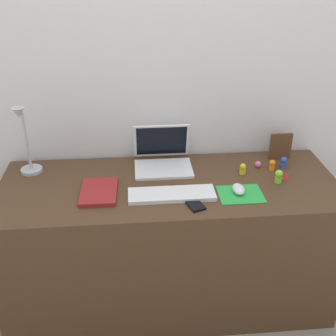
{
  "coord_description": "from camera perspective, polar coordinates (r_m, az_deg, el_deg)",
  "views": [
    {
      "loc": [
        -0.17,
        -1.8,
        1.8
      ],
      "look_at": [
        -0.01,
        0.0,
        0.83
      ],
      "focal_mm": 45.13,
      "sensor_mm": 36.0,
      "label": 1
    }
  ],
  "objects": [
    {
      "name": "cell_phone",
      "position": [
        1.94,
        3.48,
        -4.77
      ],
      "size": [
        0.1,
        0.14,
        0.01
      ],
      "primitive_type": "cube",
      "rotation": [
        0.0,
        0.0,
        0.33
      ],
      "color": "black",
      "rests_on": "desk"
    },
    {
      "name": "picture_frame",
      "position": [
        2.39,
        14.94,
        2.86
      ],
      "size": [
        0.12,
        0.02,
        0.15
      ],
      "primitive_type": "cube",
      "color": "brown",
      "rests_on": "desk"
    },
    {
      "name": "mousepad",
      "position": [
        2.03,
        9.76,
        -3.52
      ],
      "size": [
        0.21,
        0.17,
        0.0
      ],
      "primitive_type": "cube",
      "color": "green",
      "rests_on": "desk"
    },
    {
      "name": "desk_lamp",
      "position": [
        2.22,
        -18.69,
        3.3
      ],
      "size": [
        0.11,
        0.14,
        0.37
      ],
      "color": "#B7B7BC",
      "rests_on": "desk"
    },
    {
      "name": "back_wall",
      "position": [
        2.37,
        -0.59,
        4.08
      ],
      "size": [
        2.89,
        0.05,
        1.66
      ],
      "primitive_type": "cube",
      "color": "silver",
      "rests_on": "ground_plane"
    },
    {
      "name": "toy_figurine_orange",
      "position": [
        2.27,
        13.88,
        0.43
      ],
      "size": [
        0.03,
        0.03,
        0.06
      ],
      "color": "orange",
      "rests_on": "desk"
    },
    {
      "name": "mouse",
      "position": [
        2.04,
        9.51,
        -2.82
      ],
      "size": [
        0.06,
        0.1,
        0.03
      ],
      "primitive_type": "ellipsoid",
      "color": "white",
      "rests_on": "mousepad"
    },
    {
      "name": "ground_plane",
      "position": [
        2.55,
        0.17,
        -16.68
      ],
      "size": [
        6.0,
        6.0,
        0.0
      ],
      "primitive_type": "plane",
      "color": "gray"
    },
    {
      "name": "laptop",
      "position": [
        2.24,
        -0.74,
        1.61
      ],
      "size": [
        0.3,
        0.26,
        0.21
      ],
      "color": "white",
      "rests_on": "desk"
    },
    {
      "name": "desk",
      "position": [
        2.3,
        0.19,
        -10.14
      ],
      "size": [
        1.69,
        0.63,
        0.74
      ],
      "primitive_type": "cube",
      "color": "#4C331E",
      "rests_on": "ground_plane"
    },
    {
      "name": "toy_figurine_red",
      "position": [
        2.21,
        15.64,
        -1.0
      ],
      "size": [
        0.03,
        0.03,
        0.04
      ],
      "primitive_type": "cone",
      "color": "red",
      "rests_on": "desk"
    },
    {
      "name": "toy_figurine_lime",
      "position": [
        2.16,
        14.73,
        -1.06
      ],
      "size": [
        0.04,
        0.04,
        0.07
      ],
      "color": "#8CDB33",
      "rests_on": "desk"
    },
    {
      "name": "toy_figurine_yellow",
      "position": [
        2.21,
        10.07,
        -0.09
      ],
      "size": [
        0.03,
        0.03,
        0.06
      ],
      "color": "yellow",
      "rests_on": "desk"
    },
    {
      "name": "toy_figurine_pink",
      "position": [
        2.29,
        12.06,
        0.49
      ],
      "size": [
        0.03,
        0.03,
        0.04
      ],
      "primitive_type": "ellipsoid",
      "color": "pink",
      "rests_on": "desk"
    },
    {
      "name": "notebook_pad",
      "position": [
        2.04,
        -9.32,
        -3.2
      ],
      "size": [
        0.18,
        0.24,
        0.02
      ],
      "primitive_type": "cube",
      "rotation": [
        0.0,
        0.0,
        -0.02
      ],
      "color": "maroon",
      "rests_on": "desk"
    },
    {
      "name": "toy_figurine_blue",
      "position": [
        2.31,
        15.34,
        0.77
      ],
      "size": [
        0.03,
        0.03,
        0.06
      ],
      "color": "blue",
      "rests_on": "desk"
    },
    {
      "name": "keyboard",
      "position": [
        1.99,
        0.41,
        -3.59
      ],
      "size": [
        0.41,
        0.13,
        0.02
      ],
      "primitive_type": "cube",
      "color": "white",
      "rests_on": "desk"
    }
  ]
}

